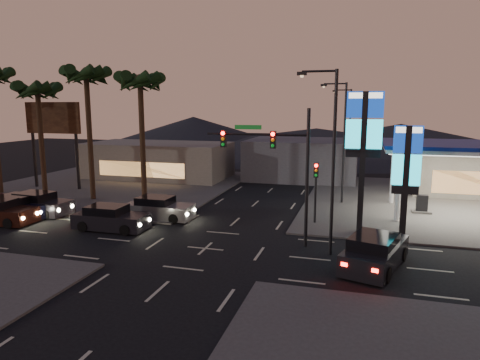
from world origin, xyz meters
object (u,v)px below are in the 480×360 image
(car_lane_a_front, at_px, (110,218))
(gas_station, at_px, (471,149))
(car_lane_b_mid, at_px, (38,204))
(car_lane_a_rear, at_px, (21,206))
(pylon_sign_tall, at_px, (364,134))
(pylon_sign_short, at_px, (406,166))
(car_lane_b_front, at_px, (159,209))
(traffic_signal_mast, at_px, (277,157))
(suv_station, at_px, (375,252))

(car_lane_a_front, bearing_deg, gas_station, 23.31)
(car_lane_b_mid, bearing_deg, car_lane_a_rear, -131.93)
(pylon_sign_tall, height_order, pylon_sign_short, pylon_sign_tall)
(gas_station, xyz_separation_m, car_lane_a_rear, (-31.74, -8.88, -4.33))
(pylon_sign_short, relative_size, car_lane_a_front, 1.39)
(gas_station, xyz_separation_m, pylon_sign_short, (-5.00, -7.50, -0.42))
(pylon_sign_tall, relative_size, car_lane_a_front, 1.79)
(gas_station, xyz_separation_m, car_lane_b_front, (-21.58, -6.70, -4.32))
(traffic_signal_mast, distance_m, car_lane_a_rear, 20.04)
(gas_station, distance_m, car_lane_b_front, 23.00)
(pylon_sign_short, height_order, car_lane_b_mid, pylon_sign_short)
(suv_station, bearing_deg, gas_station, 61.57)
(gas_station, relative_size, pylon_sign_short, 1.74)
(pylon_sign_tall, relative_size, car_lane_b_mid, 1.70)
(car_lane_b_mid, xyz_separation_m, suv_station, (24.26, -4.37, 0.03))
(car_lane_a_front, relative_size, suv_station, 0.89)
(gas_station, xyz_separation_m, pylon_sign_tall, (-7.50, -6.50, 1.31))
(pylon_sign_tall, height_order, car_lane_b_front, pylon_sign_tall)
(car_lane_a_front, bearing_deg, suv_station, -7.83)
(traffic_signal_mast, bearing_deg, car_lane_b_front, 160.45)
(pylon_sign_tall, xyz_separation_m, pylon_sign_short, (2.50, -1.00, -1.74))
(car_lane_a_front, height_order, suv_station, suv_station)
(pylon_sign_short, distance_m, traffic_signal_mast, 7.69)
(traffic_signal_mast, relative_size, car_lane_b_mid, 1.51)
(car_lane_a_front, relative_size, car_lane_b_mid, 0.95)
(pylon_sign_tall, bearing_deg, car_lane_a_front, -167.29)
(pylon_sign_short, distance_m, car_lane_a_rear, 27.06)
(traffic_signal_mast, xyz_separation_m, car_lane_a_front, (-11.17, -0.08, -4.47))
(gas_station, bearing_deg, car_lane_b_front, -162.75)
(car_lane_a_front, distance_m, suv_station, 16.86)
(pylon_sign_tall, xyz_separation_m, car_lane_b_front, (-14.08, -0.20, -5.64))
(pylon_sign_tall, height_order, car_lane_a_front, pylon_sign_tall)
(car_lane_a_front, xyz_separation_m, car_lane_b_mid, (-7.55, 2.07, 0.03))
(pylon_sign_tall, distance_m, car_lane_a_front, 17.26)
(car_lane_a_front, distance_m, car_lane_b_front, 3.85)
(car_lane_b_mid, bearing_deg, car_lane_b_front, 8.00)
(traffic_signal_mast, relative_size, suv_station, 1.42)
(pylon_sign_tall, bearing_deg, traffic_signal_mast, -143.48)
(car_lane_a_front, bearing_deg, car_lane_a_rear, 171.79)
(suv_station, bearing_deg, pylon_sign_short, 70.75)
(traffic_signal_mast, xyz_separation_m, car_lane_b_front, (-9.33, 3.31, -4.47))
(gas_station, relative_size, pylon_sign_tall, 1.36)
(pylon_sign_short, height_order, traffic_signal_mast, traffic_signal_mast)
(car_lane_b_front, bearing_deg, traffic_signal_mast, -19.55)
(traffic_signal_mast, bearing_deg, suv_station, -23.19)
(traffic_signal_mast, height_order, car_lane_b_mid, traffic_signal_mast)
(car_lane_a_front, bearing_deg, pylon_sign_tall, 12.71)
(pylon_sign_tall, relative_size, car_lane_b_front, 1.78)
(traffic_signal_mast, distance_m, car_lane_b_front, 10.87)
(gas_station, height_order, pylon_sign_short, pylon_sign_short)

